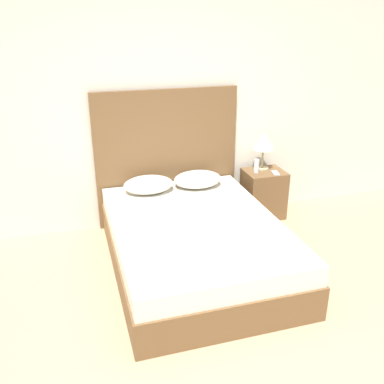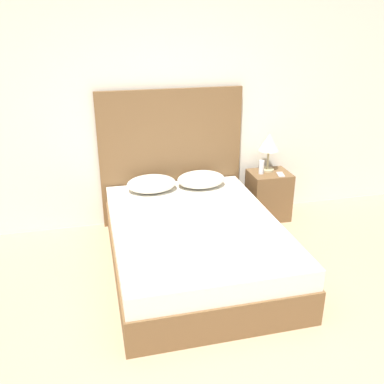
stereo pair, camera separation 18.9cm
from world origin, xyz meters
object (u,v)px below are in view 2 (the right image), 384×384
(nightstand, at_px, (268,195))
(phone_on_nightstand, at_px, (280,174))
(bed, at_px, (195,244))
(table_lamp, at_px, (269,143))
(phone_on_bed, at_px, (216,205))

(nightstand, height_order, phone_on_nightstand, phone_on_nightstand)
(bed, bearing_deg, table_lamp, 40.21)
(phone_on_bed, height_order, table_lamp, table_lamp)
(nightstand, relative_size, phone_on_nightstand, 3.57)
(phone_on_bed, distance_m, nightstand, 1.04)
(phone_on_bed, distance_m, phone_on_nightstand, 1.04)
(phone_on_bed, bearing_deg, bed, -134.56)
(nightstand, relative_size, table_lamp, 1.28)
(phone_on_nightstand, bearing_deg, nightstand, 131.67)
(phone_on_bed, height_order, nightstand, nightstand)
(bed, xyz_separation_m, phone_on_nightstand, (1.21, 0.77, 0.33))
(nightstand, bearing_deg, phone_on_bed, -145.45)
(table_lamp, distance_m, phone_on_nightstand, 0.38)
(table_lamp, height_order, phone_on_nightstand, table_lamp)
(bed, height_order, nightstand, nightstand)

